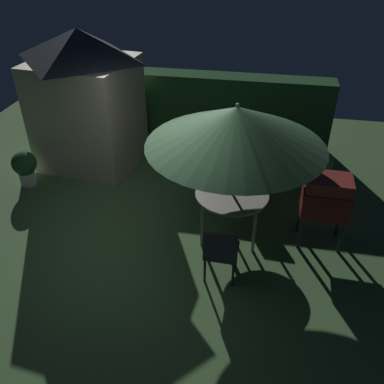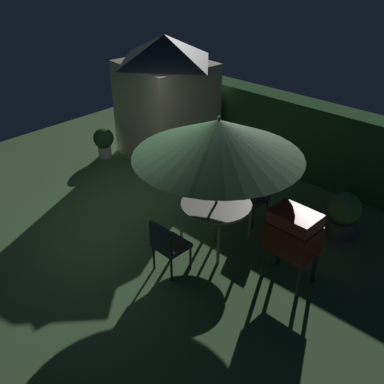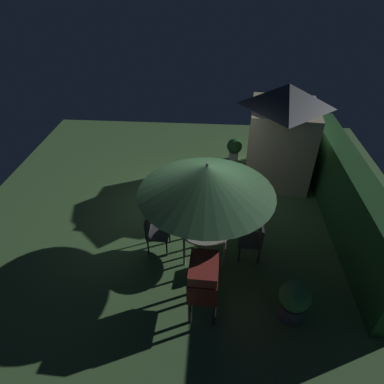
# 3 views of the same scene
# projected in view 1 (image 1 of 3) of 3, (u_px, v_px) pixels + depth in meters

# --- Properties ---
(ground_plane) EXTENTS (11.00, 11.00, 0.00)m
(ground_plane) POSITION_uv_depth(u_px,v_px,m) (158.00, 236.00, 6.74)
(ground_plane) COLOR #47703D
(hedge_backdrop) EXTENTS (5.85, 0.56, 1.61)m
(hedge_backdrop) POSITION_uv_depth(u_px,v_px,m) (196.00, 109.00, 9.16)
(hedge_backdrop) COLOR #1E4C23
(hedge_backdrop) RESTS_ON ground
(garden_shed) EXTENTS (2.11, 1.98, 2.72)m
(garden_shed) POSITION_uv_depth(u_px,v_px,m) (86.00, 99.00, 8.11)
(garden_shed) COLOR #C6B793
(garden_shed) RESTS_ON ground
(patio_table) EXTENTS (1.16, 1.16, 0.77)m
(patio_table) POSITION_uv_depth(u_px,v_px,m) (232.00, 197.00, 6.45)
(patio_table) COLOR #B2ADA3
(patio_table) RESTS_ON ground
(patio_umbrella) EXTENTS (2.64, 2.64, 2.26)m
(patio_umbrella) POSITION_uv_depth(u_px,v_px,m) (236.00, 127.00, 5.79)
(patio_umbrella) COLOR #4C4C51
(patio_umbrella) RESTS_ON ground
(bbq_grill) EXTENTS (0.71, 0.52, 1.20)m
(bbq_grill) POSITION_uv_depth(u_px,v_px,m) (326.00, 198.00, 6.17)
(bbq_grill) COLOR maroon
(bbq_grill) RESTS_ON ground
(chair_near_shed) EXTENTS (0.48, 0.48, 0.90)m
(chair_near_shed) POSITION_uv_depth(u_px,v_px,m) (240.00, 174.00, 7.39)
(chair_near_shed) COLOR #38383D
(chair_near_shed) RESTS_ON ground
(chair_far_side) EXTENTS (0.47, 0.48, 0.90)m
(chair_far_side) POSITION_uv_depth(u_px,v_px,m) (221.00, 250.00, 5.67)
(chair_far_side) COLOR #38383D
(chair_far_side) RESTS_ON ground
(potted_plant_by_shed) EXTENTS (0.47, 0.47, 0.70)m
(potted_plant_by_shed) POSITION_uv_depth(u_px,v_px,m) (25.00, 166.00, 7.85)
(potted_plant_by_shed) COLOR silver
(potted_plant_by_shed) RESTS_ON ground
(potted_plant_by_grill) EXTENTS (0.55, 0.55, 0.84)m
(potted_plant_by_grill) POSITION_uv_depth(u_px,v_px,m) (318.00, 169.00, 7.68)
(potted_plant_by_grill) COLOR #4C4C51
(potted_plant_by_grill) RESTS_ON ground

